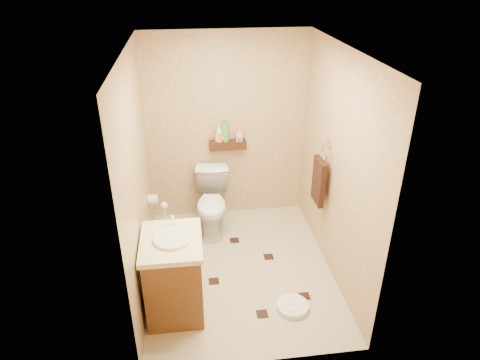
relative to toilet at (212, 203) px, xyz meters
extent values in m
plane|color=#C0AE8D|center=(0.24, -0.83, -0.38)|extent=(2.50, 2.50, 0.00)
cube|color=tan|center=(0.24, 0.42, 0.82)|extent=(2.00, 0.04, 2.40)
cube|color=tan|center=(0.24, -2.08, 0.82)|extent=(2.00, 0.04, 2.40)
cube|color=tan|center=(-0.76, -0.83, 0.82)|extent=(0.04, 2.50, 2.40)
cube|color=tan|center=(1.24, -0.83, 0.82)|extent=(0.04, 2.50, 2.40)
cube|color=silver|center=(0.24, -0.83, 2.02)|extent=(2.00, 2.50, 0.02)
cube|color=#3D1F10|center=(0.24, 0.34, 0.64)|extent=(0.46, 0.14, 0.10)
cube|color=black|center=(-0.07, -1.00, -0.38)|extent=(0.11, 0.11, 0.01)
cube|color=black|center=(0.60, -0.66, -0.38)|extent=(0.11, 0.11, 0.01)
cube|color=black|center=(0.37, -1.54, -0.38)|extent=(0.11, 0.11, 0.01)
cube|color=black|center=(-0.28, -0.35, -0.38)|extent=(0.11, 0.11, 0.01)
cube|color=black|center=(0.85, -1.35, -0.38)|extent=(0.11, 0.11, 0.01)
cube|color=black|center=(0.24, -0.29, -0.38)|extent=(0.11, 0.11, 0.01)
imported|color=white|center=(0.00, 0.00, 0.00)|extent=(0.49, 0.78, 0.77)
cube|color=brown|center=(-0.46, -1.35, 0.01)|extent=(0.52, 0.64, 0.78)
cube|color=beige|center=(-0.46, -1.35, 0.42)|extent=(0.56, 0.68, 0.05)
cylinder|color=silver|center=(-0.44, -1.35, 0.45)|extent=(0.36, 0.36, 0.05)
cylinder|color=silver|center=(-0.44, -1.13, 0.52)|extent=(0.03, 0.03, 0.12)
cylinder|color=white|center=(0.68, -1.51, -0.35)|extent=(0.36, 0.36, 0.06)
cylinder|color=white|center=(0.68, -1.51, -0.32)|extent=(0.19, 0.19, 0.01)
cylinder|color=#175F54|center=(-0.58, -0.16, -0.32)|extent=(0.12, 0.12, 0.13)
cylinder|color=white|center=(-0.58, -0.16, -0.07)|extent=(0.02, 0.02, 0.38)
sphere|color=white|center=(-0.58, -0.16, 0.11)|extent=(0.09, 0.09, 0.09)
cube|color=silver|center=(1.22, -0.58, 1.00)|extent=(0.03, 0.06, 0.08)
torus|color=silver|center=(1.19, -0.58, 0.88)|extent=(0.02, 0.19, 0.19)
cube|color=black|center=(1.15, -0.58, 0.54)|extent=(0.06, 0.30, 0.52)
cylinder|color=white|center=(-0.70, -0.18, 0.22)|extent=(0.11, 0.11, 0.11)
cylinder|color=silver|center=(-0.74, -0.18, 0.28)|extent=(0.04, 0.02, 0.02)
imported|color=silver|center=(0.13, 0.34, 0.80)|extent=(0.12, 0.12, 0.23)
imported|color=gold|center=(0.14, 0.34, 0.78)|extent=(0.12, 0.12, 0.18)
imported|color=#F14B1C|center=(0.17, 0.34, 0.75)|extent=(0.13, 0.13, 0.13)
imported|color=green|center=(0.21, 0.34, 0.83)|extent=(0.11, 0.11, 0.28)
imported|color=#FEA354|center=(0.39, 0.34, 0.77)|extent=(0.09, 0.09, 0.17)
imported|color=#517FCC|center=(0.39, 0.34, 0.76)|extent=(0.15, 0.15, 0.14)
camera|label=1|loc=(-0.25, -4.59, 2.73)|focal=32.00mm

